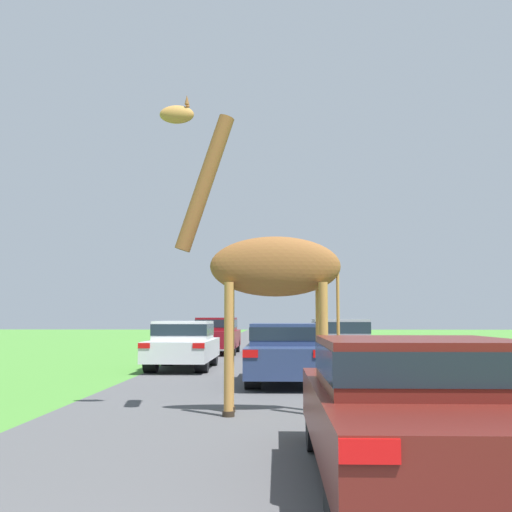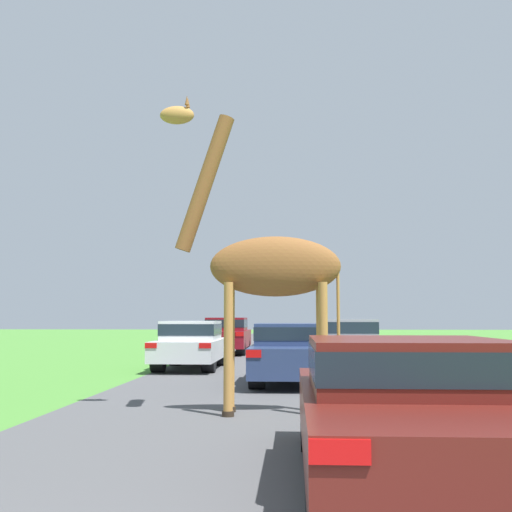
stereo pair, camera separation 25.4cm
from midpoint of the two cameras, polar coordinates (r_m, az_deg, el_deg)
The scene contains 7 objects.
road at distance 31.59m, azimuth 1.32°, elevation -8.22°, with size 6.87×120.00×0.00m.
giraffe_near_road at distance 10.21m, azimuth 0.17°, elevation -0.74°, with size 2.94×0.72×5.11m.
car_lead_maroon at distance 6.16m, azimuth 12.94°, elevation -12.68°, with size 1.89×4.80×1.31m.
car_queue_right at distance 27.06m, azimuth -3.78°, elevation -6.98°, with size 1.76×4.41×1.50m.
car_queue_left at distance 15.00m, azimuth 2.04°, elevation -8.47°, with size 1.70×4.36×1.37m.
car_far_ahead at distance 20.06m, azimuth 7.12°, elevation -7.52°, with size 1.82×4.11×1.46m.
car_verge_right at distance 19.20m, azimuth -6.85°, elevation -7.70°, with size 1.75×4.41×1.40m.
Camera 1 is at (0.18, -1.56, 1.50)m, focal length 45.00 mm.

